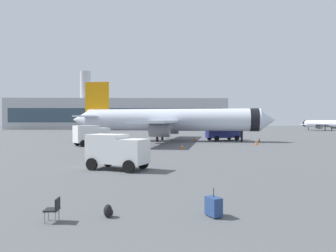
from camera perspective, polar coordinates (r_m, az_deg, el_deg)
The scene contains 13 objects.
airplane_at_gate at distance 54.75m, azimuth 0.33°, elevation 1.08°, with size 35.62×32.33×10.50m.
airplane_taxiing at distance 123.32m, azimuth 26.62°, elevation 0.36°, with size 20.49×22.41×6.77m.
service_truck at distance 46.25m, azimuth -13.71°, elevation -1.49°, with size 5.21×4.50×2.90m.
fuel_truck at distance 57.57m, azimuth 9.87°, elevation -0.81°, with size 6.46×4.40×3.20m.
cargo_van at distance 23.60m, azimuth -9.23°, elevation -4.30°, with size 4.83×3.77×2.60m.
safety_cone_near at distance 48.31m, azimuth 15.67°, elevation -2.94°, with size 0.44×0.44×0.61m.
safety_cone_mid at distance 56.35m, azimuth 4.78°, elevation -2.29°, with size 0.44×0.44×0.69m.
safety_cone_far at distance 39.90m, azimuth 2.51°, elevation -3.73°, with size 0.44×0.44×0.63m.
safety_cone_outer at distance 54.90m, azimuth 16.19°, elevation -2.41°, with size 0.44×0.44×0.72m.
rolling_suitcase at distance 12.42m, azimuth 8.24°, elevation -14.18°, with size 0.64×0.75×1.10m.
traveller_backpack at distance 12.48m, azimuth -10.74°, elevation -14.86°, with size 0.36×0.40×0.48m.
gate_chair at distance 12.37m, azimuth -19.93°, elevation -13.79°, with size 0.48×0.48×0.86m.
terminal_building at distance 136.10m, azimuth -8.77°, elevation 2.17°, with size 88.15×22.48×24.32m.
Camera 1 is at (-0.31, -4.85, 3.66)m, focal length 33.72 mm.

